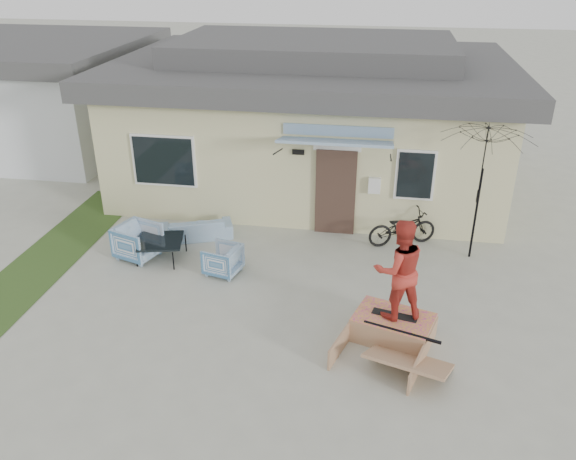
% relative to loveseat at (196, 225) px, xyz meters
% --- Properties ---
extents(ground, '(90.00, 90.00, 0.00)m').
position_rel_loveseat_xyz_m(ground, '(2.22, -3.67, -0.33)').
color(ground, '#9EA090').
rests_on(ground, ground).
extents(grass_strip, '(1.40, 8.00, 0.01)m').
position_rel_loveseat_xyz_m(grass_strip, '(-2.98, -1.67, -0.33)').
color(grass_strip, '#2A441B').
rests_on(grass_strip, ground).
extents(house, '(10.80, 8.49, 4.10)m').
position_rel_loveseat_xyz_m(house, '(2.22, 4.33, 1.61)').
color(house, beige).
rests_on(house, ground).
extents(neighbor_house, '(8.60, 7.60, 3.50)m').
position_rel_loveseat_xyz_m(neighbor_house, '(-8.28, 6.33, 1.46)').
color(neighbor_house, silver).
rests_on(neighbor_house, ground).
extents(loveseat, '(1.75, 1.08, 0.66)m').
position_rel_loveseat_xyz_m(loveseat, '(0.00, 0.00, 0.00)').
color(loveseat, teal).
rests_on(loveseat, ground).
extents(armchair_left, '(1.01, 1.05, 0.87)m').
position_rel_loveseat_xyz_m(armchair_left, '(-0.98, -1.16, 0.10)').
color(armchair_left, teal).
rests_on(armchair_left, ground).
extents(armchair_right, '(0.79, 0.82, 0.71)m').
position_rel_loveseat_xyz_m(armchair_right, '(1.06, -1.54, 0.02)').
color(armchair_right, teal).
rests_on(armchair_right, ground).
extents(coffee_table, '(1.13, 1.13, 0.46)m').
position_rel_loveseat_xyz_m(coffee_table, '(-0.45, -1.15, -0.10)').
color(coffee_table, black).
rests_on(coffee_table, ground).
extents(bicycle, '(1.73, 1.14, 1.04)m').
position_rel_loveseat_xyz_m(bicycle, '(4.83, 0.44, 0.19)').
color(bicycle, black).
rests_on(bicycle, ground).
extents(patio_umbrella, '(2.01, 1.87, 2.20)m').
position_rel_loveseat_xyz_m(patio_umbrella, '(6.35, 0.08, 1.42)').
color(patio_umbrella, black).
rests_on(patio_umbrella, ground).
extents(skate_ramp, '(1.81, 2.10, 0.45)m').
position_rel_loveseat_xyz_m(skate_ramp, '(4.64, -3.27, -0.11)').
color(skate_ramp, '#9A7150').
rests_on(skate_ramp, ground).
extents(skateboard, '(0.82, 0.37, 0.05)m').
position_rel_loveseat_xyz_m(skateboard, '(4.65, -3.23, 0.14)').
color(skateboard, black).
rests_on(skateboard, skate_ramp).
extents(skater, '(1.07, 0.95, 1.83)m').
position_rel_loveseat_xyz_m(skater, '(4.65, -3.23, 1.08)').
color(skater, '#B93328').
rests_on(skater, skateboard).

